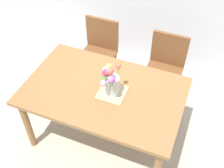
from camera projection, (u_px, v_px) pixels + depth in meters
name	position (u px, v px, depth m)	size (l,w,h in m)	color
ground_plane	(105.00, 135.00, 3.24)	(12.00, 12.00, 0.00)	#B7AD99
dining_table	(104.00, 96.00, 2.78)	(1.54, 0.98, 0.74)	olive
chair_left	(99.00, 49.00, 3.53)	(0.42, 0.42, 0.90)	brown
chair_right	(165.00, 66.00, 3.30)	(0.42, 0.42, 0.90)	brown
placemat	(112.00, 93.00, 2.68)	(0.26, 0.26, 0.01)	tan
flower_vase	(111.00, 81.00, 2.57)	(0.18, 0.27, 0.33)	silver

